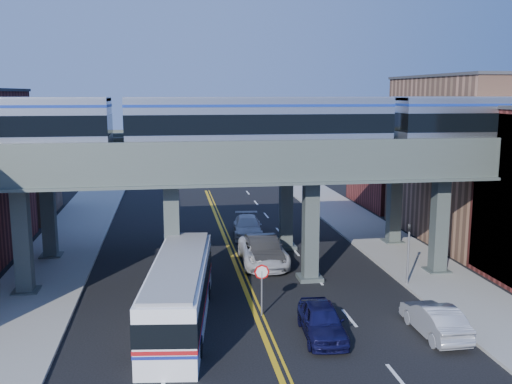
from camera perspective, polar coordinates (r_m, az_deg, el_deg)
ground at (r=26.19m, az=1.01°, el=-14.72°), size 120.00×120.00×0.00m
sidewalk_west at (r=35.94m, az=-20.49°, el=-8.28°), size 5.00×70.00×0.16m
sidewalk_east at (r=38.46m, az=15.62°, el=-6.83°), size 5.00×70.00×0.16m
building_west_c at (r=54.84m, az=-23.97°, el=1.81°), size 8.00×10.00×8.00m
building_east_b at (r=45.72m, az=20.90°, el=3.09°), size 8.00×14.00×12.00m
building_east_c at (r=57.47m, az=14.43°, el=3.19°), size 8.00×10.00×9.00m
elevated_viaduct_near at (r=32.03m, az=-1.39°, el=1.93°), size 52.00×3.60×7.40m
elevated_viaduct_far at (r=38.92m, az=-2.72°, el=3.35°), size 52.00×3.60×7.40m
transit_train at (r=31.90m, az=0.36°, el=6.83°), size 45.49×2.85×3.32m
stop_sign at (r=28.33m, az=0.58°, el=-8.94°), size 0.76×0.09×2.63m
traffic_signal at (r=33.44m, az=15.01°, el=-5.36°), size 0.15×0.18×4.10m
transit_bus at (r=27.74m, az=-7.67°, el=-9.99°), size 3.89×11.64×2.94m
car_lane_a at (r=26.52m, az=6.61°, el=-12.66°), size 2.11×4.59×1.53m
car_lane_b at (r=36.87m, az=0.72°, el=-5.86°), size 2.00×5.45×1.78m
car_lane_c at (r=36.81m, az=0.74°, el=-5.96°), size 3.01×6.19×1.70m
car_lane_d at (r=43.85m, az=-0.85°, el=-3.49°), size 2.59×5.38×1.51m
car_parked_curb at (r=27.80m, az=17.42°, el=-12.04°), size 1.59×4.48×1.47m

